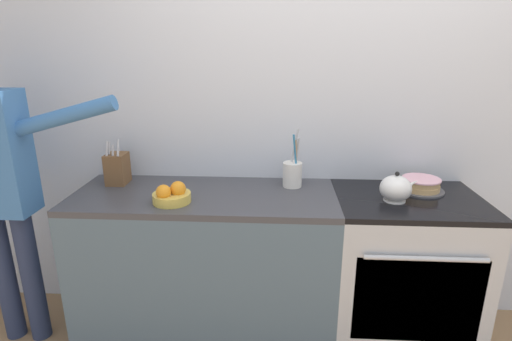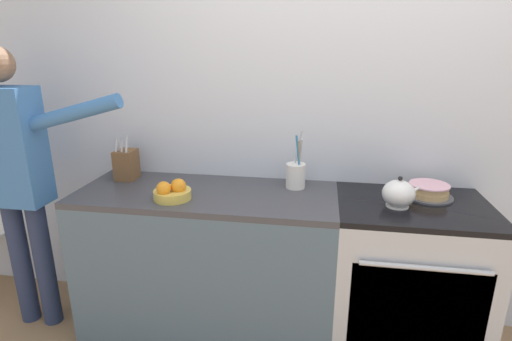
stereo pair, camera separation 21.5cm
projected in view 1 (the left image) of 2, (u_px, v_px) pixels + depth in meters
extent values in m
cube|color=silver|center=(338.00, 116.00, 2.38)|extent=(8.00, 0.04, 2.60)
cube|color=#4C6070|center=(207.00, 267.00, 2.38)|extent=(1.48, 0.60, 0.87)
cube|color=#3D3D42|center=(204.00, 196.00, 2.24)|extent=(1.48, 0.60, 0.03)
cube|color=#B7BABF|center=(401.00, 273.00, 2.31)|extent=(0.79, 0.60, 0.88)
cube|color=black|center=(418.00, 301.00, 2.03)|extent=(0.65, 0.01, 0.48)
cylinder|color=#B7BABF|center=(426.00, 259.00, 1.93)|extent=(0.59, 0.02, 0.02)
cube|color=black|center=(410.00, 200.00, 2.18)|extent=(0.79, 0.60, 0.03)
cylinder|color=#4C4C51|center=(420.00, 190.00, 2.28)|extent=(0.26, 0.26, 0.01)
cylinder|color=tan|center=(420.00, 187.00, 2.27)|extent=(0.21, 0.21, 0.03)
cylinder|color=tan|center=(421.00, 182.00, 2.26)|extent=(0.20, 0.20, 0.03)
cylinder|color=#EFB2C1|center=(421.00, 179.00, 2.26)|extent=(0.21, 0.21, 0.01)
cylinder|color=white|center=(394.00, 200.00, 2.13)|extent=(0.12, 0.12, 0.01)
ellipsoid|color=white|center=(396.00, 188.00, 2.11)|extent=(0.16, 0.16, 0.14)
cone|color=white|center=(411.00, 184.00, 2.10)|extent=(0.08, 0.04, 0.07)
sphere|color=black|center=(397.00, 174.00, 2.09)|extent=(0.02, 0.02, 0.02)
cube|color=brown|center=(117.00, 169.00, 2.38)|extent=(0.11, 0.14, 0.18)
cylinder|color=#B2B2B7|center=(107.00, 149.00, 2.31)|extent=(0.01, 0.04, 0.08)
cylinder|color=#B2B2B7|center=(113.00, 150.00, 2.31)|extent=(0.01, 0.03, 0.07)
cylinder|color=#B2B2B7|center=(118.00, 148.00, 2.30)|extent=(0.01, 0.04, 0.10)
cylinder|color=#B2B2B7|center=(109.00, 148.00, 2.34)|extent=(0.01, 0.04, 0.07)
cylinder|color=silver|center=(292.00, 175.00, 2.33)|extent=(0.11, 0.11, 0.14)
cylinder|color=#A37A51|center=(296.00, 160.00, 2.29)|extent=(0.03, 0.03, 0.23)
cylinder|color=#B7BABF|center=(293.00, 153.00, 2.32)|extent=(0.06, 0.02, 0.29)
cylinder|color=#B7BABF|center=(296.00, 158.00, 2.31)|extent=(0.03, 0.06, 0.24)
cylinder|color=teal|center=(295.00, 157.00, 2.28)|extent=(0.04, 0.04, 0.27)
cylinder|color=gold|center=(172.00, 198.00, 2.11)|extent=(0.20, 0.20, 0.05)
sphere|color=orange|center=(178.00, 189.00, 2.10)|extent=(0.08, 0.08, 0.08)
sphere|color=orange|center=(163.00, 192.00, 2.06)|extent=(0.08, 0.08, 0.08)
cylinder|color=#283351|center=(5.00, 276.00, 2.34)|extent=(0.11, 0.11, 0.82)
cylinder|color=#283351|center=(32.00, 277.00, 2.33)|extent=(0.11, 0.11, 0.82)
cylinder|color=#3D70AD|center=(63.00, 117.00, 2.03)|extent=(0.57, 0.08, 0.23)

